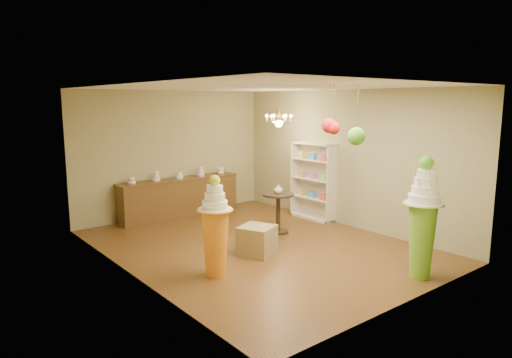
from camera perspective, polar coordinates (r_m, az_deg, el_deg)
floor at (r=8.87m, az=0.10°, el=-8.32°), size 6.50×6.50×0.00m
ceiling at (r=8.44m, az=0.11°, el=11.43°), size 6.50×6.50×0.00m
wall_back at (r=11.23m, az=-10.35°, el=3.16°), size 5.00×0.04×3.00m
wall_front at (r=6.37m, az=18.75°, el=-2.06°), size 5.00×0.04×3.00m
wall_left at (r=7.25m, az=-15.50°, el=-0.52°), size 0.04×6.50×3.00m
wall_right at (r=10.27m, az=11.06°, el=2.54°), size 0.04×6.50×3.00m
pedestal_green at (r=7.56m, az=20.08°, el=-5.52°), size 0.74×0.74×1.93m
pedestal_orange at (r=7.25m, az=-5.10°, el=-6.88°), size 0.56×0.56×1.62m
burlap_riser at (r=8.32m, az=0.13°, el=-7.67°), size 0.76×0.76×0.52m
sideboard at (r=11.15m, az=-9.50°, el=-2.19°), size 3.04×0.54×1.16m
shelving_unit at (r=10.77m, az=7.16°, el=-0.25°), size 0.33×1.20×1.80m
round_table at (r=9.59m, az=2.78°, el=-3.57°), size 0.82×0.82×0.84m
vase at (r=9.51m, az=2.80°, el=-1.26°), size 0.22×0.22×0.19m
pom_red_left at (r=7.30m, az=9.12°, el=6.61°), size 0.23×0.23×0.75m
pom_green_mid at (r=7.12m, az=12.43°, el=5.24°), size 0.27×0.27×0.92m
pom_red_right at (r=7.27m, az=9.68°, el=6.28°), size 0.20×0.20×0.77m
chandelier at (r=10.45m, az=2.86°, el=7.24°), size 0.76×0.76×0.85m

